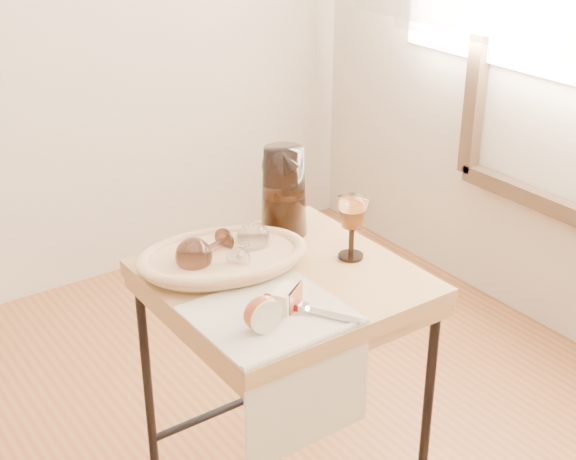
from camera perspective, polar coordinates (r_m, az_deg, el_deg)
side_table at (r=2.05m, az=-0.33°, el=-11.89°), size 0.56×0.56×0.71m
tea_towel at (r=1.70m, az=-1.32°, el=-5.96°), size 0.31×0.28×0.01m
bread_basket at (r=1.87m, az=-4.60°, el=-2.13°), size 0.40×0.32×0.04m
goblet_lying_a at (r=1.86m, az=-5.72°, el=-1.32°), size 0.16×0.12×0.08m
goblet_lying_b at (r=1.87m, az=-2.92°, el=-1.16°), size 0.15×0.14×0.08m
pitcher at (r=2.01m, az=-0.30°, el=2.76°), size 0.24×0.28×0.27m
wine_goblet at (r=1.90m, az=4.52°, el=0.14°), size 0.09×0.09×0.16m
apple_half at (r=1.63m, az=-1.93°, el=-5.83°), size 0.08×0.04×0.07m
apple_wedge at (r=1.70m, az=-0.19°, el=-4.85°), size 0.08×0.07×0.05m
table_knife at (r=1.70m, az=1.35°, el=-5.52°), size 0.13×0.20×0.02m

